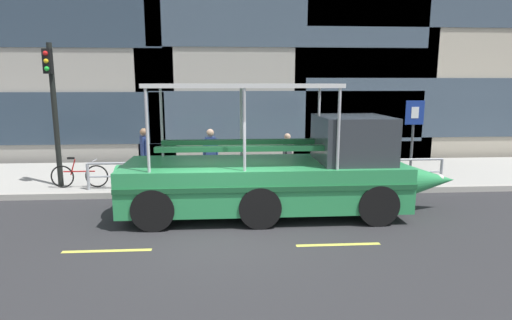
# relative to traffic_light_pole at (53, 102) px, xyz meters

# --- Properties ---
(ground_plane) EXTENTS (120.00, 120.00, 0.00)m
(ground_plane) POSITION_rel_traffic_light_pole_xyz_m (5.18, -3.96, -2.82)
(ground_plane) COLOR #2B2B2D
(sidewalk) EXTENTS (32.00, 4.80, 0.18)m
(sidewalk) POSITION_rel_traffic_light_pole_xyz_m (5.18, 1.64, -2.73)
(sidewalk) COLOR #A8A59E
(sidewalk) RESTS_ON ground_plane
(curb_edge) EXTENTS (32.00, 0.18, 0.18)m
(curb_edge) POSITION_rel_traffic_light_pole_xyz_m (5.18, -0.85, -2.73)
(curb_edge) COLOR #B2ADA3
(curb_edge) RESTS_ON ground_plane
(lane_centreline) EXTENTS (25.80, 0.12, 0.01)m
(lane_centreline) POSITION_rel_traffic_light_pole_xyz_m (5.18, -4.92, -2.82)
(lane_centreline) COLOR #DBD64C
(lane_centreline) RESTS_ON ground_plane
(curb_guardrail) EXTENTS (11.15, 0.09, 0.84)m
(curb_guardrail) POSITION_rel_traffic_light_pole_xyz_m (6.57, -0.51, -2.08)
(curb_guardrail) COLOR #9EA0A8
(curb_guardrail) RESTS_ON sidewalk
(traffic_light_pole) EXTENTS (0.24, 0.46, 4.38)m
(traffic_light_pole) POSITION_rel_traffic_light_pole_xyz_m (0.00, 0.00, 0.00)
(traffic_light_pole) COLOR black
(traffic_light_pole) RESTS_ON sidewalk
(parking_sign) EXTENTS (0.60, 0.12, 2.65)m
(parking_sign) POSITION_rel_traffic_light_pole_xyz_m (11.22, -0.19, -0.84)
(parking_sign) COLOR #4C4F54
(parking_sign) RESTS_ON sidewalk
(leaned_bicycle) EXTENTS (1.74, 0.46, 0.96)m
(leaned_bicycle) POSITION_rel_traffic_light_pole_xyz_m (0.68, -0.20, -2.26)
(leaned_bicycle) COLOR black
(leaned_bicycle) RESTS_ON sidewalk
(duck_tour_boat) EXTENTS (8.83, 2.48, 3.36)m
(duck_tour_boat) POSITION_rel_traffic_light_pole_xyz_m (6.71, -2.66, -1.75)
(duck_tour_boat) COLOR #2D9351
(duck_tour_boat) RESTS_ON ground_plane
(pedestrian_near_bow) EXTENTS (0.32, 0.41, 1.67)m
(pedestrian_near_bow) POSITION_rel_traffic_light_pole_xyz_m (9.46, 0.69, -1.64)
(pedestrian_near_bow) COLOR black
(pedestrian_near_bow) RESTS_ON sidewalk
(pedestrian_mid_left) EXTENTS (0.32, 0.35, 1.55)m
(pedestrian_mid_left) POSITION_rel_traffic_light_pole_xyz_m (7.26, 0.56, -1.71)
(pedestrian_mid_left) COLOR #1E2338
(pedestrian_mid_left) RESTS_ON sidewalk
(pedestrian_mid_right) EXTENTS (0.50, 0.25, 1.74)m
(pedestrian_mid_right) POSITION_rel_traffic_light_pole_xyz_m (4.71, 0.30, -1.59)
(pedestrian_mid_right) COLOR black
(pedestrian_mid_right) RESTS_ON sidewalk
(pedestrian_near_stern) EXTENTS (0.32, 0.47, 1.78)m
(pedestrian_near_stern) POSITION_rel_traffic_light_pole_xyz_m (2.59, 0.32, -1.57)
(pedestrian_near_stern) COLOR #1E2338
(pedestrian_near_stern) RESTS_ON sidewalk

